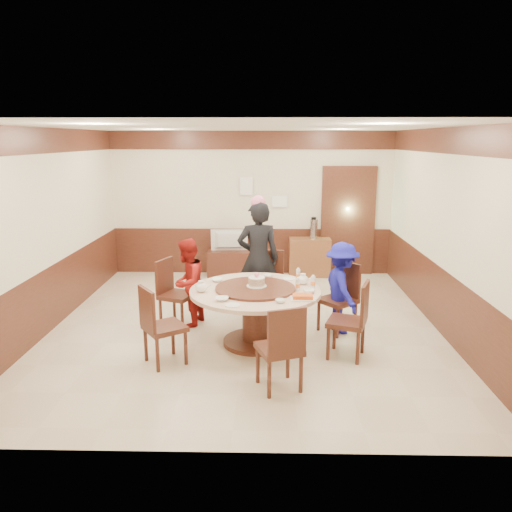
{
  "coord_description": "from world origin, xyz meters",
  "views": [
    {
      "loc": [
        0.31,
        -6.81,
        2.65
      ],
      "look_at": [
        0.16,
        -0.24,
        1.1
      ],
      "focal_mm": 35.0,
      "sensor_mm": 36.0,
      "label": 1
    }
  ],
  "objects_px": {
    "birthday_cake": "(257,282)",
    "tv_stand": "(230,263)",
    "banquet_table": "(255,305)",
    "person_red": "(187,283)",
    "side_cabinet": "(309,257)",
    "thermos": "(314,229)",
    "person_standing": "(258,259)",
    "shrimp_platter": "(303,297)",
    "television": "(229,240)",
    "person_blue": "(342,288)"
  },
  "relations": [
    {
      "from": "birthday_cake",
      "to": "tv_stand",
      "type": "height_order",
      "value": "birthday_cake"
    },
    {
      "from": "tv_stand",
      "to": "side_cabinet",
      "type": "xyz_separation_m",
      "value": [
        1.58,
        0.03,
        0.12
      ]
    },
    {
      "from": "banquet_table",
      "to": "television",
      "type": "bearing_deg",
      "value": 99.93
    },
    {
      "from": "shrimp_platter",
      "to": "thermos",
      "type": "xyz_separation_m",
      "value": [
        0.47,
        3.82,
        0.16
      ]
    },
    {
      "from": "banquet_table",
      "to": "thermos",
      "type": "bearing_deg",
      "value": 72.87
    },
    {
      "from": "birthday_cake",
      "to": "person_standing",
      "type": "bearing_deg",
      "value": 90.08
    },
    {
      "from": "person_standing",
      "to": "shrimp_platter",
      "type": "bearing_deg",
      "value": 104.71
    },
    {
      "from": "tv_stand",
      "to": "shrimp_platter",
      "type": "bearing_deg",
      "value": -72.76
    },
    {
      "from": "tv_stand",
      "to": "thermos",
      "type": "relative_size",
      "value": 2.24
    },
    {
      "from": "birthday_cake",
      "to": "shrimp_platter",
      "type": "distance_m",
      "value": 0.73
    },
    {
      "from": "birthday_cake",
      "to": "side_cabinet",
      "type": "xyz_separation_m",
      "value": [
        0.97,
        3.37,
        -0.47
      ]
    },
    {
      "from": "birthday_cake",
      "to": "thermos",
      "type": "height_order",
      "value": "thermos"
    },
    {
      "from": "banquet_table",
      "to": "shrimp_platter",
      "type": "relative_size",
      "value": 5.65
    },
    {
      "from": "birthday_cake",
      "to": "shrimp_platter",
      "type": "bearing_deg",
      "value": -38.22
    },
    {
      "from": "shrimp_platter",
      "to": "thermos",
      "type": "relative_size",
      "value": 0.79
    },
    {
      "from": "person_red",
      "to": "birthday_cake",
      "type": "height_order",
      "value": "person_red"
    },
    {
      "from": "person_standing",
      "to": "person_red",
      "type": "height_order",
      "value": "person_standing"
    },
    {
      "from": "person_standing",
      "to": "person_red",
      "type": "relative_size",
      "value": 1.37
    },
    {
      "from": "tv_stand",
      "to": "television",
      "type": "height_order",
      "value": "television"
    },
    {
      "from": "person_standing",
      "to": "person_blue",
      "type": "xyz_separation_m",
      "value": [
        1.17,
        -0.72,
        -0.23
      ]
    },
    {
      "from": "person_red",
      "to": "tv_stand",
      "type": "xyz_separation_m",
      "value": [
        0.4,
        2.72,
        -0.39
      ]
    },
    {
      "from": "birthday_cake",
      "to": "banquet_table",
      "type": "bearing_deg",
      "value": -111.3
    },
    {
      "from": "side_cabinet",
      "to": "birthday_cake",
      "type": "bearing_deg",
      "value": -106.05
    },
    {
      "from": "tv_stand",
      "to": "thermos",
      "type": "distance_m",
      "value": 1.78
    },
    {
      "from": "banquet_table",
      "to": "person_blue",
      "type": "distance_m",
      "value": 1.27
    },
    {
      "from": "banquet_table",
      "to": "person_red",
      "type": "xyz_separation_m",
      "value": [
        -0.99,
        0.66,
        0.11
      ]
    },
    {
      "from": "television",
      "to": "thermos",
      "type": "relative_size",
      "value": 1.9
    },
    {
      "from": "birthday_cake",
      "to": "tv_stand",
      "type": "relative_size",
      "value": 0.31
    },
    {
      "from": "person_standing",
      "to": "television",
      "type": "height_order",
      "value": "person_standing"
    },
    {
      "from": "person_standing",
      "to": "television",
      "type": "bearing_deg",
      "value": -79.62
    },
    {
      "from": "shrimp_platter",
      "to": "side_cabinet",
      "type": "xyz_separation_m",
      "value": [
        0.4,
        3.82,
        -0.4
      ]
    },
    {
      "from": "tv_stand",
      "to": "thermos",
      "type": "xyz_separation_m",
      "value": [
        1.65,
        0.03,
        0.69
      ]
    },
    {
      "from": "person_standing",
      "to": "side_cabinet",
      "type": "bearing_deg",
      "value": -118.54
    },
    {
      "from": "birthday_cake",
      "to": "television",
      "type": "bearing_deg",
      "value": 100.32
    },
    {
      "from": "banquet_table",
      "to": "thermos",
      "type": "distance_m",
      "value": 3.6
    },
    {
      "from": "tv_stand",
      "to": "television",
      "type": "relative_size",
      "value": 1.18
    },
    {
      "from": "thermos",
      "to": "television",
      "type": "bearing_deg",
      "value": -178.96
    },
    {
      "from": "thermos",
      "to": "person_red",
      "type": "bearing_deg",
      "value": -126.57
    },
    {
      "from": "banquet_table",
      "to": "tv_stand",
      "type": "bearing_deg",
      "value": 99.93
    },
    {
      "from": "person_red",
      "to": "television",
      "type": "xyz_separation_m",
      "value": [
        0.4,
        2.72,
        0.07
      ]
    },
    {
      "from": "person_blue",
      "to": "birthday_cake",
      "type": "xyz_separation_m",
      "value": [
        -1.17,
        -0.42,
        0.2
      ]
    },
    {
      "from": "tv_stand",
      "to": "person_standing",
      "type": "bearing_deg",
      "value": -74.59
    },
    {
      "from": "person_red",
      "to": "birthday_cake",
      "type": "xyz_separation_m",
      "value": [
        1.01,
        -0.62,
        0.2
      ]
    },
    {
      "from": "person_standing",
      "to": "person_red",
      "type": "distance_m",
      "value": 1.15
    },
    {
      "from": "birthday_cake",
      "to": "side_cabinet",
      "type": "relative_size",
      "value": 0.33
    },
    {
      "from": "person_blue",
      "to": "thermos",
      "type": "bearing_deg",
      "value": -10.26
    },
    {
      "from": "shrimp_platter",
      "to": "tv_stand",
      "type": "relative_size",
      "value": 0.35
    },
    {
      "from": "person_standing",
      "to": "shrimp_platter",
      "type": "height_order",
      "value": "person_standing"
    },
    {
      "from": "person_blue",
      "to": "tv_stand",
      "type": "relative_size",
      "value": 1.5
    },
    {
      "from": "banquet_table",
      "to": "person_red",
      "type": "bearing_deg",
      "value": 146.11
    }
  ]
}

